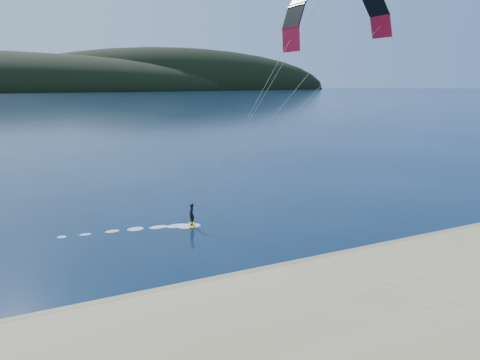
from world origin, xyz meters
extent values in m
plane|color=#061A33|center=(0.00, 0.00, 0.00)|extent=(1800.00, 1800.00, 0.00)
cube|color=#948156|center=(0.00, 4.50, 0.05)|extent=(220.00, 2.50, 0.10)
ellipsoid|color=black|center=(260.00, 760.00, 0.00)|extent=(600.00, 240.00, 140.00)
cube|color=yellow|center=(3.07, 16.31, 0.05)|extent=(0.97, 1.58, 0.09)
imported|color=black|center=(3.07, 16.31, 1.01)|extent=(0.65, 0.79, 1.85)
cylinder|color=gray|center=(8.17, 13.16, 8.25)|extent=(0.02, 0.02, 17.73)
camera|label=1|loc=(-10.37, -19.00, 11.80)|focal=34.93mm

